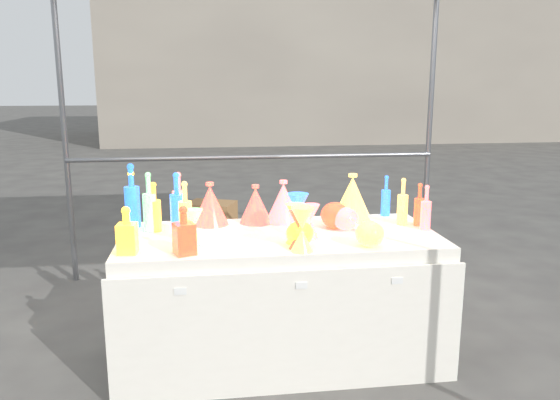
{
  "coord_description": "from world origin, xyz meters",
  "views": [
    {
      "loc": [
        -0.41,
        -2.98,
        1.59
      ],
      "look_at": [
        0.0,
        0.0,
        0.95
      ],
      "focal_mm": 35.0,
      "sensor_mm": 36.0,
      "label": 1
    }
  ],
  "objects": [
    {
      "name": "hourglass_0",
      "position": [
        0.06,
        -0.28,
        0.85
      ],
      "size": [
        0.12,
        0.12,
        0.2
      ],
      "primitive_type": null,
      "rotation": [
        0.0,
        0.0,
        -0.17
      ],
      "color": "orange",
      "rests_on": "display_table"
    },
    {
      "name": "lampshade_1",
      "position": [
        -0.11,
        0.28,
        0.87
      ],
      "size": [
        0.26,
        0.26,
        0.24
      ],
      "primitive_type": null,
      "rotation": [
        0.0,
        0.0,
        -0.37
      ],
      "color": "gold",
      "rests_on": "display_table"
    },
    {
      "name": "bottle_6",
      "position": [
        -0.71,
        0.17,
        0.9
      ],
      "size": [
        0.09,
        0.09,
        0.29
      ],
      "primitive_type": null,
      "rotation": [
        0.0,
        0.0,
        -0.33
      ],
      "color": "red",
      "rests_on": "display_table"
    },
    {
      "name": "hourglass_4",
      "position": [
        0.06,
        -0.18,
        0.86
      ],
      "size": [
        0.11,
        0.11,
        0.21
      ],
      "primitive_type": null,
      "rotation": [
        0.0,
        0.0,
        0.01
      ],
      "color": "red",
      "rests_on": "display_table"
    },
    {
      "name": "ground",
      "position": [
        0.0,
        0.0,
        0.0
      ],
      "size": [
        80.0,
        80.0,
        0.0
      ],
      "primitive_type": "plane",
      "color": "slate",
      "rests_on": "ground"
    },
    {
      "name": "decanter_0",
      "position": [
        -0.81,
        -0.25,
        0.87
      ],
      "size": [
        0.1,
        0.1,
        0.24
      ],
      "primitive_type": null,
      "rotation": [
        0.0,
        0.0,
        -0.09
      ],
      "color": "red",
      "rests_on": "display_table"
    },
    {
      "name": "bottle_5",
      "position": [
        -0.74,
        0.16,
        0.92
      ],
      "size": [
        0.09,
        0.09,
        0.35
      ],
      "primitive_type": null,
      "rotation": [
        0.0,
        0.0,
        -0.27
      ],
      "color": "#D32ABE",
      "rests_on": "display_table"
    },
    {
      "name": "bottle_0",
      "position": [
        -0.85,
        0.3,
        0.92
      ],
      "size": [
        0.09,
        0.09,
        0.34
      ],
      "primitive_type": null,
      "rotation": [
        0.0,
        0.0,
        -0.04
      ],
      "color": "red",
      "rests_on": "display_table"
    },
    {
      "name": "background_building",
      "position": [
        4.0,
        14.0,
        3.0
      ],
      "size": [
        14.0,
        6.0,
        6.0
      ],
      "primitive_type": "cube",
      "color": "#A99E8D",
      "rests_on": "ground"
    },
    {
      "name": "bottle_11",
      "position": [
        0.77,
        0.12,
        0.89
      ],
      "size": [
        0.08,
        0.08,
        0.29
      ],
      "primitive_type": null,
      "rotation": [
        0.0,
        0.0,
        -0.19
      ],
      "color": "#137768",
      "rests_on": "display_table"
    },
    {
      "name": "globe_1",
      "position": [
        0.43,
        -0.3,
        0.81
      ],
      "size": [
        0.2,
        0.2,
        0.12
      ],
      "primitive_type": null,
      "rotation": [
        0.0,
        0.0,
        -0.32
      ],
      "color": "#137768",
      "rests_on": "display_table"
    },
    {
      "name": "hourglass_3",
      "position": [
        -0.48,
        -0.16,
        0.85
      ],
      "size": [
        0.1,
        0.1,
        0.2
      ],
      "primitive_type": null,
      "rotation": [
        0.0,
        0.0,
        0.02
      ],
      "color": "#D32ABE",
      "rests_on": "display_table"
    },
    {
      "name": "cardboard_box_flat",
      "position": [
        0.38,
        2.24,
        0.03
      ],
      "size": [
        0.7,
        0.5,
        0.06
      ],
      "primitive_type": "cube",
      "rotation": [
        0.0,
        0.0,
        -0.01
      ],
      "color": "#AA7B4D",
      "rests_on": "ground"
    },
    {
      "name": "decanter_1",
      "position": [
        -0.53,
        -0.3,
        0.88
      ],
      "size": [
        0.13,
        0.13,
        0.25
      ],
      "primitive_type": null,
      "rotation": [
        0.0,
        0.0,
        0.35
      ],
      "color": "orange",
      "rests_on": "display_table"
    },
    {
      "name": "bottle_7",
      "position": [
        -0.58,
        0.13,
        0.93
      ],
      "size": [
        0.1,
        0.1,
        0.35
      ],
      "primitive_type": null,
      "rotation": [
        0.0,
        0.0,
        0.28
      ],
      "color": "#188441",
      "rests_on": "display_table"
    },
    {
      "name": "bottle_10",
      "position": [
        0.86,
        -0.02,
        0.88
      ],
      "size": [
        0.07,
        0.07,
        0.27
      ],
      "primitive_type": null,
      "rotation": [
        0.0,
        0.0,
        0.1
      ],
      "color": "#2E23CC",
      "rests_on": "display_table"
    },
    {
      "name": "bottle_9",
      "position": [
        0.86,
        0.08,
        0.88
      ],
      "size": [
        0.07,
        0.07,
        0.26
      ],
      "primitive_type": null,
      "rotation": [
        0.0,
        0.0,
        -0.3
      ],
      "color": "orange",
      "rests_on": "display_table"
    },
    {
      "name": "bottle_1",
      "position": [
        -0.85,
        0.3,
        0.94
      ],
      "size": [
        0.1,
        0.1,
        0.38
      ],
      "primitive_type": null,
      "rotation": [
        0.0,
        0.0,
        0.14
      ],
      "color": "#188441",
      "rests_on": "display_table"
    },
    {
      "name": "bottle_8",
      "position": [
        0.74,
        0.36,
        0.88
      ],
      "size": [
        0.08,
        0.08,
        0.26
      ],
      "primitive_type": null,
      "rotation": [
        0.0,
        0.0,
        0.37
      ],
      "color": "#188441",
      "rests_on": "display_table"
    },
    {
      "name": "display_table",
      "position": [
        0.0,
        -0.01,
        0.37
      ],
      "size": [
        1.84,
        0.83,
        0.75
      ],
      "color": "white",
      "rests_on": "ground"
    },
    {
      "name": "globe_2",
      "position": [
        0.34,
        0.09,
        0.82
      ],
      "size": [
        0.2,
        0.2,
        0.14
      ],
      "primitive_type": null,
      "rotation": [
        0.0,
        0.0,
        -0.17
      ],
      "color": "orange",
      "rests_on": "display_table"
    },
    {
      "name": "hourglass_5",
      "position": [
        0.09,
        -0.06,
        0.87
      ],
      "size": [
        0.15,
        0.15,
        0.25
      ],
      "primitive_type": null,
      "rotation": [
        0.0,
        0.0,
        -0.28
      ],
      "color": "#188441",
      "rests_on": "display_table"
    },
    {
      "name": "hourglass_2",
      "position": [
        0.07,
        -0.34,
        0.87
      ],
      "size": [
        0.13,
        0.13,
        0.23
      ],
      "primitive_type": null,
      "rotation": [
        0.0,
        0.0,
        -0.11
      ],
      "color": "#137768",
      "rests_on": "display_table"
    },
    {
      "name": "globe_0",
      "position": [
        0.07,
        -0.23,
        0.81
      ],
      "size": [
        0.17,
        0.17,
        0.12
      ],
      "primitive_type": null,
      "rotation": [
        0.0,
        0.0,
        0.17
      ],
      "color": "red",
      "rests_on": "display_table"
    },
    {
      "name": "lampshade_3",
      "position": [
        0.5,
        0.28,
        0.9
      ],
      "size": [
        0.26,
        0.26,
        0.29
      ],
      "primitive_type": null,
      "rotation": [
        0.0,
        0.0,
        -0.03
      ],
      "color": "#137768",
      "rests_on": "display_table"
    },
    {
      "name": "bottle_4",
      "position": [
        -0.53,
        0.03,
        0.91
      ],
      "size": [
        0.1,
        0.1,
        0.32
      ],
      "primitive_type": null,
      "rotation": [
        0.0,
        0.0,
        0.43
      ],
      "color": "#137768",
      "rests_on": "display_table"
    },
    {
      "name": "lampshade_2",
      "position": [
        0.06,
        0.28,
        0.88
      ],
      "size": [
        0.24,
        0.24,
        0.26
      ],
      "primitive_type": null,
      "rotation": [
        0.0,
        0.0,
        0.06
      ],
      "color": "#2E23CC",
      "rests_on": "display_table"
    },
    {
      "name": "bottle_3",
      "position": [
        -0.58,
        0.35,
        0.91
      ],
      "size": [
        0.1,
        0.1,
        0.32
      ],
      "primitive_type": null,
      "rotation": [
        0.0,
        0.0,
        -0.27
      ],
      "color": "#2E23CC",
      "rests_on": "display_table"
    },
    {
      "name": "globe_3",
      "position": [
        0.39,
        0.04,
        0.81
      ],
      "size": [
        0.19,
        0.19,
        0.12
      ],
      "primitive_type": null,
      "rotation": [
        0.0,
        0.0,
        -0.32
      ],
      "color": "#2E23CC",
      "rests_on": "display_table"
    },
    {
      "name": "lampshade_0",
      "position": [
        -0.39,
        0.28,
        0.88
      ],
      "size": [
        0.26,
        0.26,
        0.26
      ],
      "primitive_type": null,
      "rotation": [
        0.0,
        0.0,
        0.19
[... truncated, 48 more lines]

